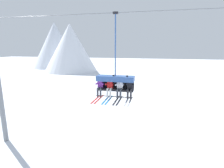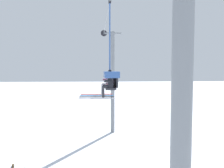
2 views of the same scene
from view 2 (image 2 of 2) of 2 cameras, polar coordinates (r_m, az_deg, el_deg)
name	(u,v)px [view 2 (image 2 of 2)]	position (r m, az deg, el deg)	size (l,w,h in m)	color
lift_tower_near	(112,80)	(20.12, 0.11, 1.04)	(0.36, 1.88, 9.43)	slate
lift_tower_far	(180,122)	(4.00, 17.42, -9.53)	(0.36, 1.88, 9.43)	slate
lift_cable	(109,7)	(12.32, -0.85, 19.45)	(18.42, 0.05, 0.05)	slate
chairlift_chair	(111,76)	(10.97, -0.20, 2.08)	(2.17, 0.74, 4.64)	#232328
skier_purple	(106,82)	(11.85, -1.54, 0.48)	(0.46, 1.70, 1.23)	purple
skier_red	(107,82)	(11.26, -1.38, 0.43)	(0.48, 1.70, 1.34)	red
skier_white	(107,83)	(10.68, -1.27, 0.15)	(0.46, 1.70, 1.23)	silver
skier_black	(108,84)	(10.10, -1.08, 0.06)	(0.48, 1.70, 1.34)	black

